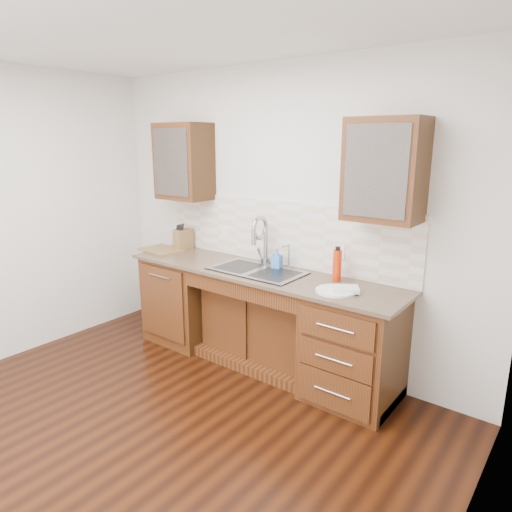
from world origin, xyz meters
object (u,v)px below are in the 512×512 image
Objects in this scene: soap_bottle at (277,259)px; water_bottle at (337,266)px; cutting_board at (161,250)px; plate at (336,291)px; knife_block at (183,239)px.

soap_bottle is 0.60m from water_bottle.
soap_bottle reaches higher than cutting_board.
soap_bottle is 1.36m from cutting_board.
soap_bottle is 0.42× the size of cutting_board.
plate is at bearing -1.88° from cutting_board.
plate is (0.12, -0.25, -0.12)m from water_bottle.
knife_block reaches higher than plate.
water_bottle is 0.60× the size of cutting_board.
soap_bottle is 0.87× the size of knife_block.
cutting_board is (-2.07, 0.07, 0.00)m from plate.
water_bottle is 0.30m from plate.
cutting_board is at bearing 178.08° from soap_bottle.
soap_bottle is at bearing 160.62° from plate.
water_bottle is at bearing 5.27° from cutting_board.
water_bottle reaches higher than knife_block.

